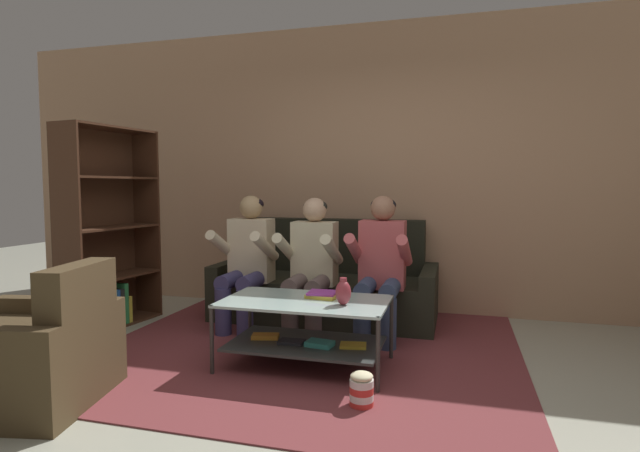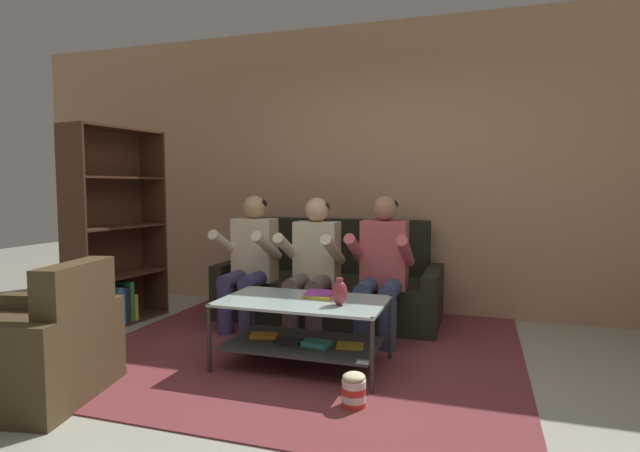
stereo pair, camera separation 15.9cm
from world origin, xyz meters
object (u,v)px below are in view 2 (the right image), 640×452
object	(u,v)px
book_stack	(320,295)
bookshelf	(110,251)
couch	(331,287)
person_seated_right	(382,263)
popcorn_tub	(354,390)
person_seated_middle	(313,261)
armchair	(30,352)
vase	(340,292)
coffee_table	(303,323)
person_seated_left	(250,257)

from	to	relation	value
book_stack	bookshelf	xyz separation A→B (m)	(-2.16, 0.40, 0.18)
couch	person_seated_right	xyz separation A→B (m)	(0.60, -0.53, 0.34)
popcorn_tub	book_stack	bearing A→B (deg)	122.72
person_seated_middle	popcorn_tub	bearing A→B (deg)	-62.41
book_stack	armchair	distance (m)	1.84
person_seated_middle	vase	bearing A→B (deg)	-61.16
vase	person_seated_middle	bearing A→B (deg)	118.84
person_seated_middle	popcorn_tub	world-z (taller)	person_seated_middle
popcorn_tub	armchair	bearing A→B (deg)	-166.11
coffee_table	vase	bearing A→B (deg)	-13.86
book_stack	popcorn_tub	bearing A→B (deg)	-57.28
person_seated_left	coffee_table	distance (m)	1.18
book_stack	couch	bearing A→B (deg)	103.31
armchair	popcorn_tub	bearing A→B (deg)	13.89
person_seated_middle	bookshelf	xyz separation A→B (m)	(-1.87, -0.30, 0.05)
person_seated_right	book_stack	distance (m)	0.78
couch	person_seated_left	world-z (taller)	person_seated_left
person_seated_right	coffee_table	distance (m)	0.96
bookshelf	person_seated_left	bearing A→B (deg)	13.44
couch	person_seated_middle	size ratio (longest dim) A/B	1.78
vase	book_stack	world-z (taller)	vase
book_stack	vase	bearing A→B (deg)	-42.44
coffee_table	book_stack	distance (m)	0.23
person_seated_right	bookshelf	size ratio (longest dim) A/B	0.66
vase	armchair	world-z (taller)	armchair
couch	popcorn_tub	bearing A→B (deg)	-69.47
couch	person_seated_left	xyz separation A→B (m)	(-0.60, -0.53, 0.34)
person_seated_right	coffee_table	world-z (taller)	person_seated_right
person_seated_middle	coffee_table	distance (m)	0.89
bookshelf	armchair	xyz separation A→B (m)	(0.69, -1.49, -0.40)
person_seated_right	vase	world-z (taller)	person_seated_right
person_seated_left	person_seated_middle	distance (m)	0.60
person_seated_right	couch	bearing A→B (deg)	138.77
bookshelf	popcorn_tub	bearing A→B (deg)	-21.91
armchair	coffee_table	bearing A→B (deg)	35.78
book_stack	bookshelf	size ratio (longest dim) A/B	0.13
person_seated_right	coffee_table	bearing A→B (deg)	-116.49
person_seated_left	coffee_table	world-z (taller)	person_seated_left
person_seated_left	vase	size ratio (longest dim) A/B	6.47
person_seated_middle	coffee_table	world-z (taller)	person_seated_middle
couch	bookshelf	distance (m)	2.08
popcorn_tub	person_seated_right	bearing A→B (deg)	94.16
bookshelf	person_seated_right	bearing A→B (deg)	7.01
person_seated_right	book_stack	xyz separation A→B (m)	(-0.31, -0.70, -0.14)
couch	coffee_table	distance (m)	1.35
person_seated_right	popcorn_tub	distance (m)	1.44
bookshelf	person_seated_middle	bearing A→B (deg)	9.17
vase	book_stack	bearing A→B (deg)	137.56
coffee_table	bookshelf	xyz separation A→B (m)	(-2.06, 0.50, 0.37)
coffee_table	vase	size ratio (longest dim) A/B	6.26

